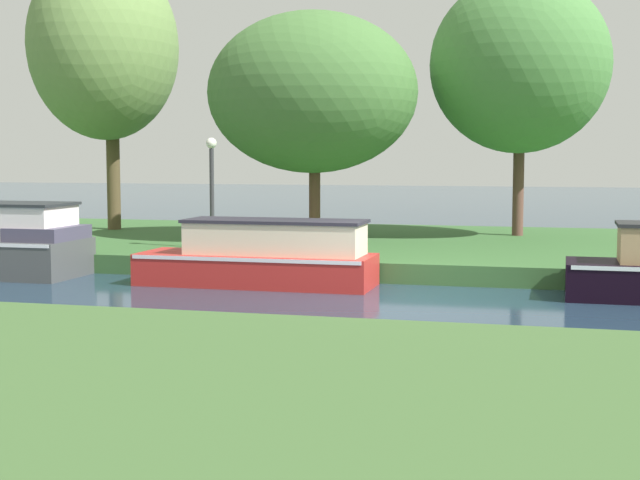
{
  "coord_description": "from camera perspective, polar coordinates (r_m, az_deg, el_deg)",
  "views": [
    {
      "loc": [
        2.72,
        -15.38,
        2.48
      ],
      "look_at": [
        -1.63,
        1.2,
        0.9
      ],
      "focal_mm": 51.59,
      "sensor_mm": 36.0,
      "label": 1
    }
  ],
  "objects": [
    {
      "name": "riverbank_near",
      "position": [
        7.3,
        -8.2,
        -12.97
      ],
      "size": [
        72.0,
        10.0,
        0.4
      ],
      "primitive_type": "cube",
      "color": "#3E6030",
      "rests_on": "ground_plane"
    },
    {
      "name": "mooring_post_near",
      "position": [
        18.8,
        -2.24,
        -0.02
      ],
      "size": [
        0.19,
        0.19,
        0.7
      ],
      "primitive_type": "cylinder",
      "color": "#522F25",
      "rests_on": "riverbank_far"
    },
    {
      "name": "willow_tree_left",
      "position": [
        26.39,
        -13.23,
        11.59
      ],
      "size": [
        3.92,
        4.71,
        7.63
      ],
      "color": "brown",
      "rests_on": "riverbank_far"
    },
    {
      "name": "riverbank_far",
      "position": [
        22.66,
        7.73,
        -0.56
      ],
      "size": [
        72.0,
        10.0,
        0.4
      ],
      "primitive_type": "cube",
      "color": "#366030",
      "rests_on": "ground_plane"
    },
    {
      "name": "willow_tree_centre",
      "position": [
        22.75,
        -0.5,
        9.13
      ],
      "size": [
        5.19,
        4.59,
        5.59
      ],
      "color": "brown",
      "rests_on": "riverbank_far"
    },
    {
      "name": "willow_tree_right",
      "position": [
        23.99,
        12.28,
        10.57
      ],
      "size": [
        4.5,
        4.51,
        6.58
      ],
      "color": "brown",
      "rests_on": "riverbank_far"
    },
    {
      "name": "lamp_post",
      "position": [
        20.71,
        -6.73,
        3.88
      ],
      "size": [
        0.24,
        0.24,
        2.48
      ],
      "color": "#333338",
      "rests_on": "riverbank_far"
    },
    {
      "name": "ground_plane",
      "position": [
        15.81,
        4.62,
        -3.77
      ],
      "size": [
        120.0,
        120.0,
        0.0
      ],
      "primitive_type": "plane",
      "color": "#21384D"
    },
    {
      "name": "red_barge",
      "position": [
        17.57,
        -3.57,
        -1.06
      ],
      "size": [
        4.54,
        1.48,
        1.27
      ],
      "color": "red",
      "rests_on": "ground_plane"
    }
  ]
}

